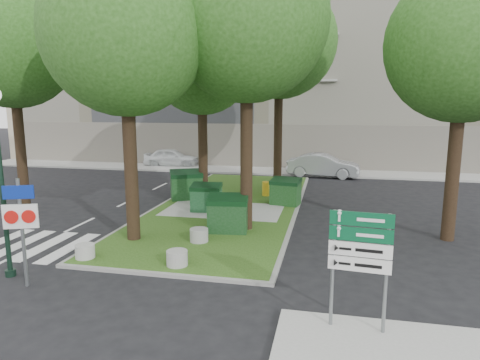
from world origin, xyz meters
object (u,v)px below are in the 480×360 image
(bollard_right, at_px, (177,258))
(traffic_sign_pole, at_px, (21,218))
(dumpster_d, at_px, (285,192))
(bollard_mid, at_px, (199,235))
(tree_median_mid, at_px, (204,52))
(directional_sign, at_px, (360,252))
(tree_median_far, at_px, (282,30))
(tree_street_left, at_px, (13,31))
(car_silver, at_px, (323,165))
(dumpster_a, at_px, (186,185))
(bollard_left, at_px, (85,251))
(tree_median_near_right, at_px, (250,3))
(car_white, at_px, (171,157))
(tree_median_near_left, at_px, (127,17))
(dumpster_c, at_px, (228,214))
(dumpster_b, at_px, (206,198))
(litter_bin, at_px, (266,189))
(tree_street_right, at_px, (468,29))

(bollard_right, height_order, traffic_sign_pole, traffic_sign_pole)
(dumpster_d, height_order, bollard_mid, dumpster_d)
(tree_median_mid, relative_size, directional_sign, 4.07)
(tree_median_far, height_order, tree_street_left, tree_median_far)
(tree_street_left, height_order, car_silver, tree_street_left)
(dumpster_a, relative_size, bollard_left, 3.19)
(tree_median_far, relative_size, car_silver, 2.63)
(tree_median_near_right, distance_m, tree_median_far, 7.51)
(dumpster_d, distance_m, car_white, 14.57)
(tree_median_far, relative_size, car_white, 2.96)
(tree_median_near_left, height_order, dumpster_d, tree_median_near_left)
(car_white, distance_m, car_silver, 11.41)
(dumpster_a, distance_m, directional_sign, 13.06)
(bollard_left, xyz_separation_m, bollard_mid, (2.86, 2.18, 0.01))
(bollard_left, bearing_deg, tree_median_mid, 82.10)
(tree_median_near_left, height_order, tree_median_far, tree_median_far)
(tree_median_near_left, bearing_deg, car_white, 107.27)
(dumpster_c, bearing_deg, bollard_left, -141.82)
(tree_street_left, relative_size, bollard_right, 18.23)
(tree_median_mid, distance_m, dumpster_d, 7.41)
(tree_median_near_right, relative_size, car_silver, 2.53)
(dumpster_b, distance_m, traffic_sign_pole, 8.51)
(tree_median_mid, xyz_separation_m, dumpster_d, (3.91, -0.46, -6.27))
(dumpster_a, relative_size, dumpster_d, 1.25)
(dumpster_a, height_order, litter_bin, dumpster_a)
(tree_median_far, bearing_deg, dumpster_d, -78.40)
(dumpster_d, relative_size, car_silver, 0.32)
(dumpster_c, relative_size, bollard_right, 2.56)
(bollard_left, relative_size, traffic_sign_pole, 0.20)
(bollard_right, relative_size, car_silver, 0.13)
(tree_street_left, distance_m, dumpster_d, 13.60)
(tree_median_far, bearing_deg, dumpster_b, -114.66)
(tree_street_right, bearing_deg, bollard_mid, -164.06)
(bollard_right, bearing_deg, bollard_mid, 90.91)
(dumpster_a, xyz_separation_m, dumpster_c, (3.20, -4.71, -0.03))
(tree_median_near_left, xyz_separation_m, traffic_sign_pole, (-1.20, -3.94, -5.50))
(directional_sign, distance_m, car_silver, 19.21)
(tree_median_near_right, bearing_deg, litter_bin, 92.27)
(bollard_left, relative_size, car_silver, 0.13)
(tree_median_near_right, xyz_separation_m, bollard_right, (-1.30, -4.06, -7.65))
(bollard_mid, bearing_deg, dumpster_c, 63.74)
(dumpster_a, xyz_separation_m, dumpster_b, (1.60, -2.05, -0.10))
(tree_street_left, bearing_deg, dumpster_c, -11.64)
(car_white, xyz_separation_m, car_silver, (11.17, -2.33, 0.06))
(dumpster_a, xyz_separation_m, bollard_mid, (2.53, -6.07, -0.46))
(tree_median_far, bearing_deg, tree_median_near_left, -111.28)
(bollard_right, height_order, car_white, car_white)
(dumpster_d, distance_m, bollard_right, 8.40)
(bollard_left, distance_m, traffic_sign_pole, 2.45)
(tree_median_mid, bearing_deg, tree_street_left, -158.20)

